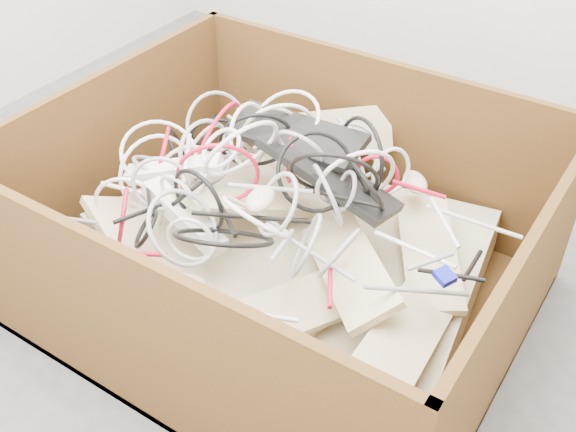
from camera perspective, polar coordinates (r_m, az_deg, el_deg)
The scene contains 8 objects.
ground at distance 2.24m, azimuth -2.44°, elevation -3.41°, with size 3.00×3.00×0.00m, color #48484A.
cardboard_box at distance 2.02m, azimuth -0.78°, elevation -3.71°, with size 1.32×1.10×0.59m.
keyboard_pile at distance 1.92m, azimuth 0.60°, elevation -0.52°, with size 1.10×1.06×0.36m.
mice_scatter at distance 1.91m, azimuth -2.13°, elevation 2.15°, with size 0.69×0.78×0.20m.
power_strip_left at distance 2.00m, azimuth -9.39°, elevation 3.81°, with size 0.29×0.05×0.04m, color silver.
power_strip_right at distance 1.86m, azimuth -8.57°, elevation -0.02°, with size 0.30×0.06×0.04m, color silver.
vga_plug at distance 1.67m, azimuth 12.78°, elevation -4.86°, with size 0.04×0.04×0.02m, color #0B14AC.
cable_tangle at distance 1.92m, azimuth -3.48°, elevation 3.70°, with size 1.14×0.82×0.47m.
Camera 1 is at (1.00, -1.34, 1.48)m, focal length 43.18 mm.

